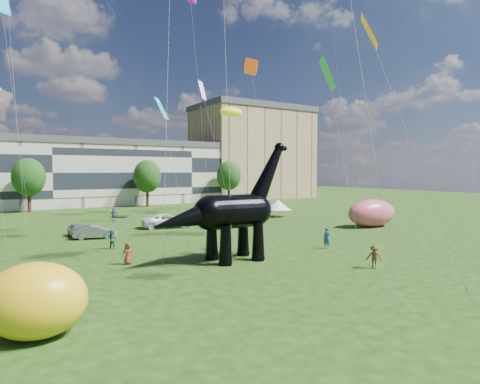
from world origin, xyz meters
TOP-DOWN VIEW (x-y plane):
  - ground at (0.00, 0.00)m, footprint 220.00×220.00m
  - terrace_row at (-8.00, 62.00)m, footprint 78.00×11.00m
  - apartment_block at (40.00, 65.00)m, footprint 28.00×18.00m
  - tree_mid_left at (-12.00, 53.00)m, footprint 5.20×5.20m
  - tree_mid_right at (8.00, 53.00)m, footprint 5.20×5.20m
  - tree_far_right at (26.00, 53.00)m, footprint 5.20×5.20m
  - dinosaur_sculpture at (-2.11, 4.87)m, footprint 11.50×3.18m
  - car_silver at (-9.76, 22.58)m, footprint 1.82×4.16m
  - car_grey at (-8.52, 20.56)m, footprint 4.38×2.51m
  - car_white at (0.59, 24.19)m, footprint 6.40×3.72m
  - car_dark at (9.01, 25.80)m, footprint 4.27×4.86m
  - gazebo_near at (6.52, 26.57)m, footprint 5.07×5.07m
  - gazebo_far at (18.78, 26.22)m, footprint 3.65×3.65m
  - inflatable_pink at (21.90, 11.59)m, footprint 7.08×4.07m
  - inflatable_yellow at (-15.87, -3.13)m, footprint 4.80×4.20m
  - visitors at (-4.93, 14.91)m, footprint 53.47×40.70m

SIDE VIEW (x-z plane):
  - ground at x=0.00m, z-range 0.00..0.00m
  - car_dark at x=9.01m, z-range 0.00..1.35m
  - car_grey at x=-8.52m, z-range 0.00..1.37m
  - car_silver at x=-9.76m, z-range 0.00..1.39m
  - car_white at x=0.59m, z-range 0.00..1.68m
  - visitors at x=-4.93m, z-range -0.07..1.77m
  - inflatable_yellow at x=-15.87m, z-range 0.00..3.11m
  - inflatable_pink at x=21.90m, z-range 0.00..3.38m
  - gazebo_far at x=18.78m, z-range 0.51..3.04m
  - gazebo_near at x=6.52m, z-range 0.56..3.36m
  - dinosaur_sculpture at x=-2.11m, z-range -1.16..8.29m
  - terrace_row at x=-8.00m, z-range 0.00..12.00m
  - tree_mid_left at x=-12.00m, z-range 1.57..11.01m
  - tree_mid_right at x=8.00m, z-range 1.57..11.01m
  - tree_far_right at x=26.00m, z-range 1.57..11.01m
  - apartment_block at x=40.00m, z-range 0.00..22.00m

